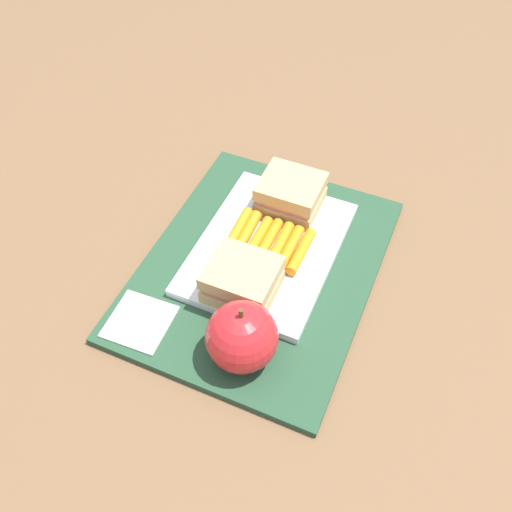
# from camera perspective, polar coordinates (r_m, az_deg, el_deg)

# --- Properties ---
(ground_plane) EXTENTS (2.40, 2.40, 0.00)m
(ground_plane) POSITION_cam_1_polar(r_m,az_deg,el_deg) (0.72, 0.40, -1.42)
(ground_plane) COLOR brown
(lunchbag_mat) EXTENTS (0.36, 0.28, 0.01)m
(lunchbag_mat) POSITION_cam_1_polar(r_m,az_deg,el_deg) (0.72, 0.40, -1.17)
(lunchbag_mat) COLOR #284C33
(lunchbag_mat) RESTS_ON ground_plane
(food_tray) EXTENTS (0.23, 0.17, 0.01)m
(food_tray) POSITION_cam_1_polar(r_m,az_deg,el_deg) (0.72, 1.19, 0.80)
(food_tray) COLOR white
(food_tray) RESTS_ON lunchbag_mat
(sandwich_half_left) EXTENTS (0.07, 0.08, 0.04)m
(sandwich_half_left) POSITION_cam_1_polar(r_m,az_deg,el_deg) (0.75, 3.54, 6.34)
(sandwich_half_left) COLOR tan
(sandwich_half_left) RESTS_ON food_tray
(sandwich_half_right) EXTENTS (0.07, 0.08, 0.04)m
(sandwich_half_right) POSITION_cam_1_polar(r_m,az_deg,el_deg) (0.66, -1.41, -2.40)
(sandwich_half_right) COLOR tan
(sandwich_half_right) RESTS_ON food_tray
(carrot_sticks_bundle) EXTENTS (0.08, 0.10, 0.02)m
(carrot_sticks_bundle) POSITION_cam_1_polar(r_m,az_deg,el_deg) (0.71, 1.22, 1.42)
(carrot_sticks_bundle) COLOR orange
(carrot_sticks_bundle) RESTS_ON food_tray
(apple) EXTENTS (0.08, 0.08, 0.09)m
(apple) POSITION_cam_1_polar(r_m,az_deg,el_deg) (0.61, -1.44, -8.19)
(apple) COLOR red
(apple) RESTS_ON lunchbag_mat
(paper_napkin) EXTENTS (0.07, 0.07, 0.00)m
(paper_napkin) POSITION_cam_1_polar(r_m,az_deg,el_deg) (0.67, -11.72, -6.53)
(paper_napkin) COLOR white
(paper_napkin) RESTS_ON lunchbag_mat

